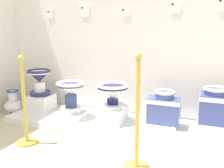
{
  "coord_description": "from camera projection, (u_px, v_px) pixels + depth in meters",
  "views": [
    {
      "loc": [
        2.96,
        -0.54,
        1.22
      ],
      "look_at": [
        1.86,
        2.28,
        0.58
      ],
      "focal_mm": 38.89,
      "sensor_mm": 36.0,
      "label": 1
    }
  ],
  "objects": [
    {
      "name": "antique_toilet_rightmost",
      "position": [
        39.0,
        79.0,
        3.59
      ],
      "size": [
        0.35,
        0.35,
        0.38
      ],
      "color": "navy",
      "rests_on": "plinth_block_rightmost"
    },
    {
      "name": "info_placard_third",
      "position": [
        126.0,
        12.0,
        3.27
      ],
      "size": [
        0.11,
        0.01,
        0.11
      ],
      "color": "white"
    },
    {
      "name": "plinth_block_slender_white",
      "position": [
        212.0,
        127.0,
        2.83
      ],
      "size": [
        0.34,
        0.3,
        0.12
      ],
      "primitive_type": "cube",
      "color": "white",
      "rests_on": "display_platform"
    },
    {
      "name": "plinth_block_leftmost",
      "position": [
        163.0,
        124.0,
        3.02
      ],
      "size": [
        0.33,
        0.29,
        0.04
      ],
      "primitive_type": "cube",
      "color": "white",
      "rests_on": "display_platform"
    },
    {
      "name": "info_placard_fifth",
      "position": [
        224.0,
        4.0,
        2.83
      ],
      "size": [
        0.14,
        0.01,
        0.15
      ],
      "color": "white"
    },
    {
      "name": "stanchion_post_near_right",
      "position": [
        137.0,
        136.0,
        2.16
      ],
      "size": [
        0.25,
        0.25,
        1.06
      ],
      "color": "gold",
      "rests_on": "ground_plane"
    },
    {
      "name": "plinth_block_broad_patterned",
      "position": [
        71.0,
        114.0,
        3.33
      ],
      "size": [
        0.36,
        0.29,
        0.08
      ],
      "primitive_type": "cube",
      "color": "white",
      "rests_on": "display_platform"
    },
    {
      "name": "antique_toilet_broad_patterned",
      "position": [
        71.0,
        92.0,
        3.26
      ],
      "size": [
        0.38,
        0.38,
        0.41
      ],
      "color": "white",
      "rests_on": "plinth_block_broad_patterned"
    },
    {
      "name": "display_platform",
      "position": [
        115.0,
        124.0,
        3.19
      ],
      "size": [
        3.01,
        0.8,
        0.09
      ],
      "primitive_type": "cube",
      "color": "white",
      "rests_on": "ground_plane"
    },
    {
      "name": "plinth_block_central_ornate",
      "position": [
        113.0,
        114.0,
        3.15
      ],
      "size": [
        0.31,
        0.39,
        0.2
      ],
      "primitive_type": "cube",
      "color": "white",
      "rests_on": "display_platform"
    },
    {
      "name": "antique_toilet_central_ornate",
      "position": [
        113.0,
        92.0,
        3.09
      ],
      "size": [
        0.4,
        0.4,
        0.31
      ],
      "color": "white",
      "rests_on": "plinth_block_central_ornate"
    },
    {
      "name": "antique_toilet_slender_white",
      "position": [
        214.0,
        104.0,
        2.77
      ],
      "size": [
        0.32,
        0.31,
        0.41
      ],
      "color": "#37438C",
      "rests_on": "plinth_block_slender_white"
    },
    {
      "name": "stanchion_post_near_left",
      "position": [
        25.0,
        116.0,
        2.68
      ],
      "size": [
        0.23,
        0.23,
        0.99
      ],
      "color": "gold",
      "rests_on": "ground_plane"
    },
    {
      "name": "antique_toilet_leftmost",
      "position": [
        164.0,
        107.0,
        2.97
      ],
      "size": [
        0.39,
        0.25,
        0.41
      ],
      "color": "#415092",
      "rests_on": "plinth_block_leftmost"
    },
    {
      "name": "decorative_vase_corner",
      "position": [
        14.0,
        104.0,
        3.69
      ],
      "size": [
        0.28,
        0.28,
        0.38
      ],
      "color": "navy",
      "rests_on": "ground_plane"
    },
    {
      "name": "wall_back",
      "position": [
        127.0,
        3.0,
        3.28
      ],
      "size": [
        4.0,
        0.06,
        3.23
      ],
      "primitive_type": "cube",
      "color": "white",
      "rests_on": "ground_plane"
    },
    {
      "name": "info_placard_second",
      "position": [
        85.0,
        11.0,
        3.48
      ],
      "size": [
        0.14,
        0.01,
        0.15
      ],
      "color": "white"
    },
    {
      "name": "info_placard_first",
      "position": [
        50.0,
        14.0,
        3.7
      ],
      "size": [
        0.1,
        0.01,
        0.12
      ],
      "color": "white"
    },
    {
      "name": "plinth_block_rightmost",
      "position": [
        41.0,
        102.0,
        3.66
      ],
      "size": [
        0.35,
        0.32,
        0.22
      ],
      "primitive_type": "cube",
      "color": "white",
      "rests_on": "display_platform"
    },
    {
      "name": "info_placard_fourth",
      "position": [
        176.0,
        7.0,
        3.03
      ],
      "size": [
        0.12,
        0.01,
        0.13
      ],
      "color": "white"
    }
  ]
}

